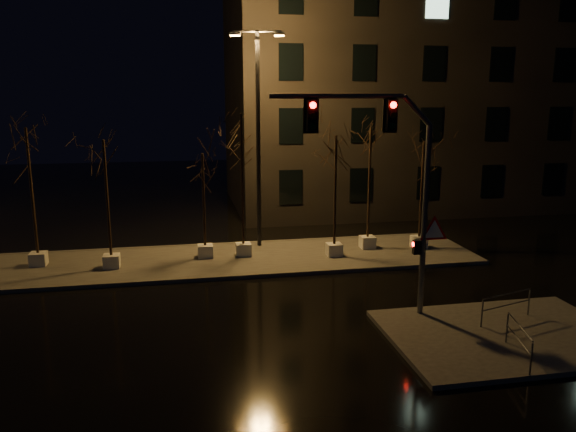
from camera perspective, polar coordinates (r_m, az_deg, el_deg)
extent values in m
plane|color=black|center=(19.16, -4.58, -9.72)|extent=(90.00, 90.00, 0.00)
cube|color=#413F3A|center=(24.78, -6.14, -4.42)|extent=(22.00, 5.00, 0.15)
cube|color=#413F3A|center=(18.41, 21.17, -11.25)|extent=(7.00, 5.00, 0.15)
cube|color=black|center=(39.05, 13.40, 12.44)|extent=(25.00, 12.00, 15.00)
cube|color=silver|center=(25.73, -24.02, -4.00)|extent=(0.65, 0.65, 0.55)
cylinder|color=black|center=(25.13, -24.58, 2.28)|extent=(0.11, 0.11, 5.18)
cube|color=silver|center=(24.33, -17.48, -4.39)|extent=(0.65, 0.65, 0.55)
cylinder|color=black|center=(23.73, -17.89, 1.71)|extent=(0.11, 0.11, 4.71)
cube|color=silver|center=(24.93, -8.39, -3.54)|extent=(0.65, 0.65, 0.55)
cylinder|color=black|center=(24.42, -8.56, 1.63)|extent=(0.11, 0.11, 4.02)
cube|color=silver|center=(25.01, -4.55, -3.40)|extent=(0.65, 0.65, 0.55)
cylinder|color=black|center=(24.36, -4.67, 3.68)|extent=(0.11, 0.11, 5.68)
cube|color=silver|center=(24.98, 4.71, -3.42)|extent=(0.65, 0.65, 0.55)
cylinder|color=black|center=(24.40, 4.82, 2.58)|extent=(0.11, 0.11, 4.75)
cube|color=silver|center=(26.40, 8.07, -2.64)|extent=(0.65, 0.65, 0.55)
cylinder|color=black|center=(25.84, 8.25, 3.30)|extent=(0.11, 0.11, 4.98)
cube|color=silver|center=(26.88, 13.15, -2.58)|extent=(0.65, 0.65, 0.55)
cylinder|color=black|center=(26.37, 13.41, 2.63)|extent=(0.11, 0.11, 4.40)
cylinder|color=#55585C|center=(18.27, 13.70, -0.61)|extent=(0.18, 0.18, 6.10)
cylinder|color=#55585C|center=(16.93, 5.10, 12.02)|extent=(4.07, 0.30, 0.14)
cube|color=black|center=(17.41, 10.48, 10.03)|extent=(0.31, 0.24, 0.91)
cube|color=black|center=(16.78, 2.46, 10.15)|extent=(0.31, 0.24, 0.91)
cube|color=black|center=(18.38, 12.92, -3.11)|extent=(0.23, 0.19, 0.46)
cone|color=red|center=(18.41, 14.59, -1.54)|extent=(1.06, 0.07, 1.06)
sphere|color=#FF0C07|center=(17.84, 14.30, 10.89)|extent=(0.18, 0.18, 0.18)
cylinder|color=black|center=(25.84, -3.04, 7.46)|extent=(0.19, 0.19, 9.71)
cylinder|color=black|center=(25.89, -3.16, 18.23)|extent=(2.11, 0.52, 0.10)
cube|color=#FF9832|center=(25.96, -5.41, 17.86)|extent=(0.53, 0.36, 0.19)
cube|color=#FF9832|center=(25.84, -0.90, 17.94)|extent=(0.53, 0.36, 0.19)
cylinder|color=#55585C|center=(18.43, 19.10, -9.38)|extent=(0.05, 0.05, 0.85)
cylinder|color=#55585C|center=(19.92, 23.27, -8.08)|extent=(0.05, 0.05, 0.85)
cylinder|color=#55585C|center=(19.01, 21.38, -7.38)|extent=(2.00, 0.63, 0.04)
cylinder|color=#55585C|center=(19.13, 21.29, -8.45)|extent=(2.00, 0.63, 0.04)
cylinder|color=#55585C|center=(15.92, 23.46, -13.19)|extent=(0.05, 0.05, 0.87)
cylinder|color=#55585C|center=(17.60, 21.36, -10.56)|extent=(0.05, 0.05, 0.87)
cylinder|color=#55585C|center=(16.57, 22.49, -10.27)|extent=(0.53, 1.89, 0.04)
cylinder|color=#55585C|center=(16.72, 22.38, -11.51)|extent=(0.53, 1.89, 0.04)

